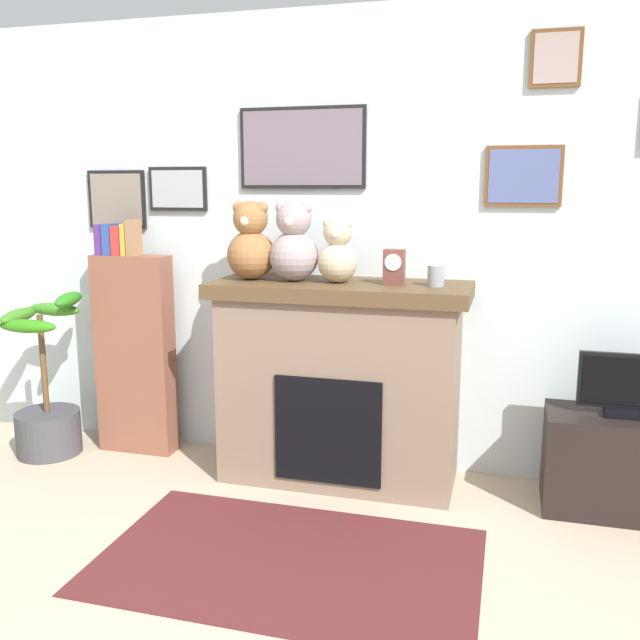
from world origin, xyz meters
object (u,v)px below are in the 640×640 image
(tv_stand, at_px, (621,464))
(teddy_bear_cream, at_px, (294,245))
(fireplace, at_px, (340,381))
(mantel_clock, at_px, (394,267))
(bookshelf, at_px, (134,348))
(television, at_px, (628,388))
(potted_plant, at_px, (47,406))
(teddy_bear_brown, at_px, (251,244))
(candle_jar, at_px, (436,276))
(teddy_bear_tan, at_px, (338,254))

(tv_stand, xyz_separation_m, teddy_bear_cream, (-1.73, 0.01, 1.06))
(fireplace, bearing_deg, tv_stand, -1.21)
(mantel_clock, bearing_deg, teddy_bear_cream, 179.94)
(bookshelf, relative_size, television, 3.04)
(fireplace, distance_m, mantel_clock, 0.71)
(potted_plant, xyz_separation_m, television, (3.29, 0.10, 0.35))
(potted_plant, relative_size, tv_stand, 1.35)
(teddy_bear_brown, bearing_deg, potted_plant, -174.88)
(mantel_clock, distance_m, teddy_bear_cream, 0.56)
(mantel_clock, bearing_deg, television, -0.66)
(fireplace, height_order, mantel_clock, mantel_clock)
(television, distance_m, mantel_clock, 1.31)
(candle_jar, distance_m, teddy_bear_brown, 1.03)
(mantel_clock, height_order, teddy_bear_cream, teddy_bear_cream)
(candle_jar, bearing_deg, mantel_clock, -179.69)
(television, relative_size, mantel_clock, 2.55)
(potted_plant, distance_m, teddy_bear_brown, 1.66)
(bookshelf, relative_size, candle_jar, 13.28)
(tv_stand, distance_m, candle_jar, 1.33)
(fireplace, height_order, teddy_bear_brown, teddy_bear_brown)
(tv_stand, xyz_separation_m, mantel_clock, (-1.18, 0.01, 0.96))
(fireplace, xyz_separation_m, potted_plant, (-1.82, -0.14, -0.26))
(bookshelf, bearing_deg, fireplace, -2.99)
(candle_jar, height_order, teddy_bear_tan, teddy_bear_tan)
(potted_plant, bearing_deg, teddy_bear_brown, 5.12)
(television, xyz_separation_m, teddy_bear_cream, (-1.73, 0.01, 0.66))
(television, bearing_deg, potted_plant, -178.20)
(mantel_clock, relative_size, teddy_bear_cream, 0.43)
(teddy_bear_brown, bearing_deg, television, -0.41)
(fireplace, height_order, bookshelf, bookshelf)
(fireplace, distance_m, teddy_bear_brown, 0.91)
(potted_plant, xyz_separation_m, teddy_bear_cream, (1.56, 0.12, 1.01))
(potted_plant, height_order, television, potted_plant)
(television, xyz_separation_m, teddy_bear_brown, (-1.98, 0.01, 0.66))
(teddy_bear_tan, bearing_deg, television, -0.55)
(tv_stand, distance_m, television, 0.40)
(bookshelf, height_order, teddy_bear_brown, teddy_bear_brown)
(bookshelf, height_order, potted_plant, bookshelf)
(tv_stand, bearing_deg, teddy_bear_brown, 179.63)
(tv_stand, height_order, mantel_clock, mantel_clock)
(tv_stand, bearing_deg, mantel_clock, 179.40)
(teddy_bear_brown, relative_size, teddy_bear_cream, 1.00)
(bookshelf, xyz_separation_m, candle_jar, (1.83, -0.09, 0.52))
(teddy_bear_cream, relative_size, teddy_bear_tan, 1.25)
(bookshelf, height_order, mantel_clock, bookshelf)
(teddy_bear_brown, height_order, teddy_bear_tan, teddy_bear_brown)
(potted_plant, height_order, teddy_bear_cream, teddy_bear_cream)
(bookshelf, relative_size, tv_stand, 1.92)
(teddy_bear_cream, bearing_deg, tv_stand, -0.43)
(television, bearing_deg, teddy_bear_brown, 179.59)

